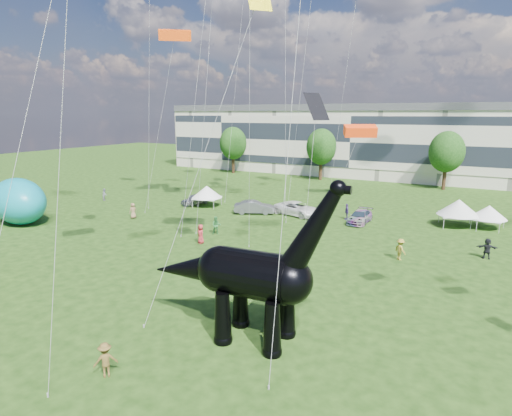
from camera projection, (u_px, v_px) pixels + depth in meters
The scene contains 15 objects.
ground at pixel (186, 321), 24.22m from camera, with size 220.00×220.00×0.00m, color #16330C.
terrace_row at pixel (359, 143), 79.59m from camera, with size 78.00×11.00×12.00m, color beige.
tree_far_left at pixel (233, 141), 82.30m from camera, with size 5.20×5.20×9.44m.
tree_mid_left at pixel (321, 144), 73.75m from camera, with size 5.20×5.20×9.44m.
tree_mid_right at pixel (447, 148), 64.25m from camera, with size 5.20×5.20×9.44m.
dinosaur_sculpture at pixel (247, 276), 21.74m from camera, with size 10.99×3.19×8.97m.
car_silver at pixel (195, 199), 54.71m from camera, with size 1.65×4.11×1.40m, color #AEADB2.
car_grey at pixel (254, 207), 49.78m from camera, with size 1.63×4.66×1.54m, color slate.
car_white at pixel (297, 209), 48.97m from camera, with size 2.58×5.59×1.55m, color white.
car_dark at pixel (360, 217), 45.62m from camera, with size 1.87×4.60×1.34m, color #595960.
gazebo_near at pixel (458, 208), 43.81m from camera, with size 5.02×5.02×2.88m.
gazebo_far at pixel (489, 212), 43.15m from camera, with size 3.97×3.97×2.41m.
gazebo_left at pixel (207, 192), 53.42m from camera, with size 4.58×4.58×2.63m.
inflatable_teal at pixel (19, 201), 44.97m from camera, with size 7.78×4.86×4.86m, color #0C889B.
visitors at pixel (287, 235), 38.25m from camera, with size 55.04×38.81×1.89m.
Camera 1 is at (14.31, -17.50, 11.49)m, focal length 30.00 mm.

